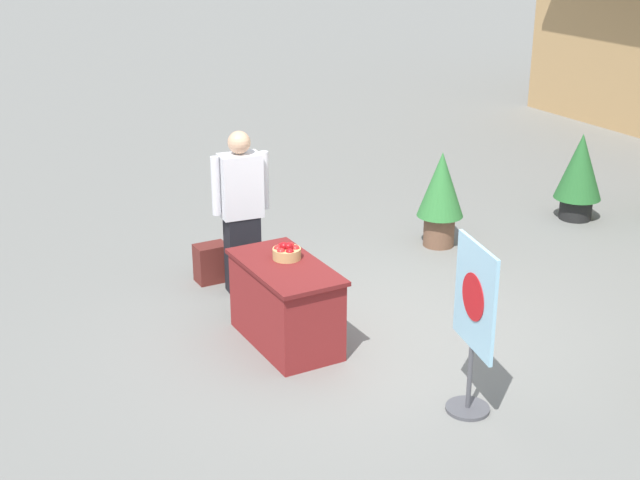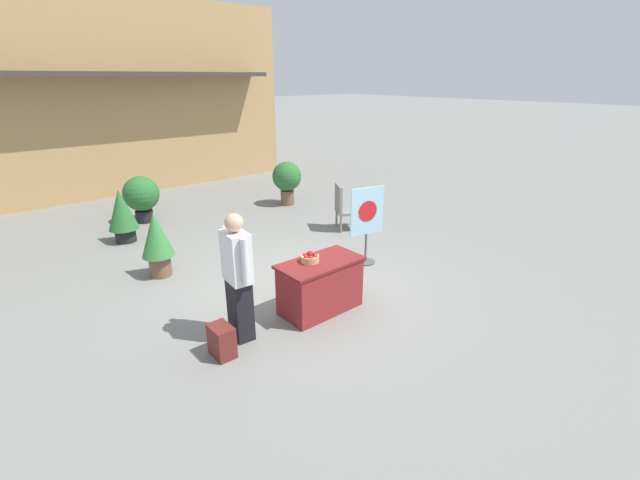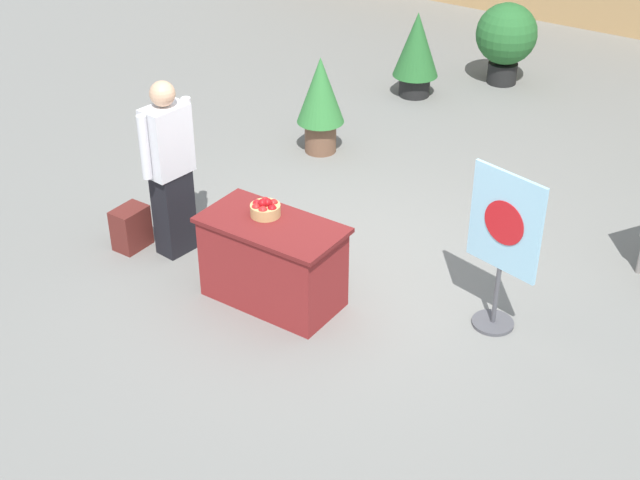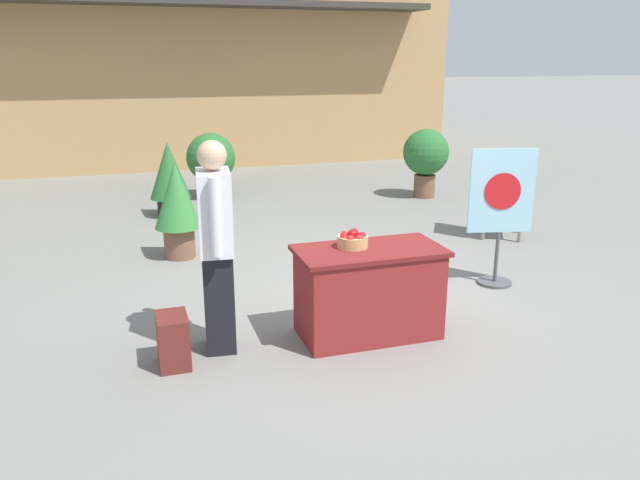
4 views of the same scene
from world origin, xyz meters
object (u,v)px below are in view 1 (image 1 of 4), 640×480
at_px(person_visitor, 241,211).
at_px(potted_plant_near_right, 580,172).
at_px(potted_plant_far_left, 441,193).
at_px(display_table, 286,304).
at_px(apple_basket, 287,252).
at_px(backpack, 211,263).
at_px(poster_board, 474,319).

height_order(person_visitor, potted_plant_near_right, person_visitor).
relative_size(potted_plant_far_left, potted_plant_near_right, 1.02).
distance_m(display_table, person_visitor, 1.37).
distance_m(apple_basket, potted_plant_near_right, 4.91).
distance_m(person_visitor, potted_plant_far_left, 2.61).
height_order(backpack, potted_plant_near_right, potted_plant_near_right).
distance_m(apple_basket, potted_plant_far_left, 2.93).
bearing_deg(display_table, potted_plant_near_right, 104.76).
bearing_deg(potted_plant_far_left, poster_board, -32.15).
relative_size(person_visitor, potted_plant_far_left, 1.50).
height_order(display_table, potted_plant_near_right, potted_plant_near_right).
xyz_separation_m(person_visitor, poster_board, (3.05, 0.63, -0.06)).
bearing_deg(display_table, poster_board, 23.21).
xyz_separation_m(backpack, potted_plant_near_right, (0.40, 4.91, 0.42)).
xyz_separation_m(person_visitor, backpack, (-0.40, -0.20, -0.68)).
relative_size(apple_basket, potted_plant_far_left, 0.23).
xyz_separation_m(display_table, poster_board, (1.78, 0.76, 0.43)).
bearing_deg(backpack, person_visitor, 26.50).
distance_m(display_table, poster_board, 1.98).
distance_m(display_table, potted_plant_far_left, 3.06).
bearing_deg(potted_plant_far_left, potted_plant_near_right, 87.87).
xyz_separation_m(display_table, potted_plant_far_left, (-1.36, 2.73, 0.27)).
bearing_deg(backpack, potted_plant_near_right, 85.39).
xyz_separation_m(person_visitor, potted_plant_far_left, (-0.08, 2.59, -0.23)).
distance_m(backpack, potted_plant_near_right, 4.95).
relative_size(display_table, backpack, 2.99).
xyz_separation_m(apple_basket, backpack, (-1.55, -0.14, -0.65)).
relative_size(poster_board, potted_plant_far_left, 1.26).
bearing_deg(potted_plant_far_left, backpack, -96.47).
height_order(apple_basket, poster_board, poster_board).
bearing_deg(apple_basket, backpack, -174.73).
bearing_deg(poster_board, display_table, -53.46).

